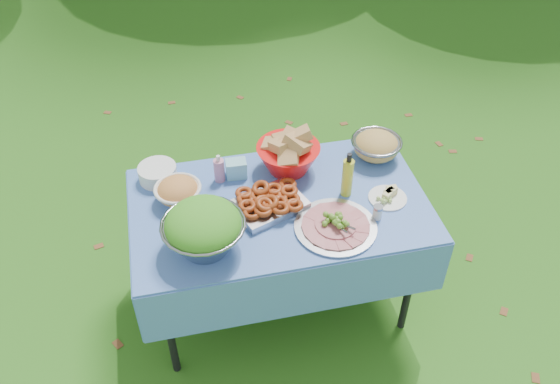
{
  "coord_description": "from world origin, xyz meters",
  "views": [
    {
      "loc": [
        -0.46,
        -2.09,
        2.75
      ],
      "look_at": [
        0.0,
        0.0,
        0.84
      ],
      "focal_mm": 38.0,
      "sensor_mm": 36.0,
      "label": 1
    }
  ],
  "objects_px": {
    "charcuterie_platter": "(336,221)",
    "oil_bottle": "(348,174)",
    "picnic_table": "(280,256)",
    "pasta_bowl_steel": "(376,145)",
    "salad_bowl": "(204,229)",
    "plate_stack": "(158,173)",
    "bread_bowl": "(288,152)"
  },
  "relations": [
    {
      "from": "charcuterie_platter",
      "to": "oil_bottle",
      "type": "xyz_separation_m",
      "value": [
        0.12,
        0.22,
        0.08
      ]
    },
    {
      "from": "picnic_table",
      "to": "salad_bowl",
      "type": "bearing_deg",
      "value": -151.08
    },
    {
      "from": "picnic_table",
      "to": "plate_stack",
      "type": "xyz_separation_m",
      "value": [
        -0.57,
        0.32,
        0.42
      ]
    },
    {
      "from": "picnic_table",
      "to": "charcuterie_platter",
      "type": "height_order",
      "value": "charcuterie_platter"
    },
    {
      "from": "charcuterie_platter",
      "to": "oil_bottle",
      "type": "relative_size",
      "value": 1.56
    },
    {
      "from": "salad_bowl",
      "to": "plate_stack",
      "type": "xyz_separation_m",
      "value": [
        -0.18,
        0.54,
        -0.08
      ]
    },
    {
      "from": "oil_bottle",
      "to": "bread_bowl",
      "type": "bearing_deg",
      "value": 133.13
    },
    {
      "from": "plate_stack",
      "to": "pasta_bowl_steel",
      "type": "relative_size",
      "value": 0.74
    },
    {
      "from": "picnic_table",
      "to": "bread_bowl",
      "type": "distance_m",
      "value": 0.56
    },
    {
      "from": "pasta_bowl_steel",
      "to": "charcuterie_platter",
      "type": "distance_m",
      "value": 0.61
    },
    {
      "from": "bread_bowl",
      "to": "oil_bottle",
      "type": "xyz_separation_m",
      "value": [
        0.24,
        -0.25,
        0.02
      ]
    },
    {
      "from": "pasta_bowl_steel",
      "to": "picnic_table",
      "type": "bearing_deg",
      "value": -156.25
    },
    {
      "from": "oil_bottle",
      "to": "pasta_bowl_steel",
      "type": "bearing_deg",
      "value": 46.51
    },
    {
      "from": "plate_stack",
      "to": "picnic_table",
      "type": "bearing_deg",
      "value": -29.19
    },
    {
      "from": "picnic_table",
      "to": "charcuterie_platter",
      "type": "relative_size",
      "value": 3.72
    },
    {
      "from": "oil_bottle",
      "to": "plate_stack",
      "type": "bearing_deg",
      "value": 160.73
    },
    {
      "from": "picnic_table",
      "to": "pasta_bowl_steel",
      "type": "bearing_deg",
      "value": 23.75
    },
    {
      "from": "plate_stack",
      "to": "pasta_bowl_steel",
      "type": "bearing_deg",
      "value": -2.97
    },
    {
      "from": "salad_bowl",
      "to": "charcuterie_platter",
      "type": "distance_m",
      "value": 0.62
    },
    {
      "from": "salad_bowl",
      "to": "pasta_bowl_steel",
      "type": "bearing_deg",
      "value": 25.88
    },
    {
      "from": "salad_bowl",
      "to": "bread_bowl",
      "type": "xyz_separation_m",
      "value": [
        0.5,
        0.47,
        -0.01
      ]
    },
    {
      "from": "charcuterie_platter",
      "to": "bread_bowl",
      "type": "bearing_deg",
      "value": 103.86
    },
    {
      "from": "charcuterie_platter",
      "to": "pasta_bowl_steel",
      "type": "bearing_deg",
      "value": 52.8
    },
    {
      "from": "bread_bowl",
      "to": "charcuterie_platter",
      "type": "xyz_separation_m",
      "value": [
        0.12,
        -0.48,
        -0.07
      ]
    },
    {
      "from": "picnic_table",
      "to": "oil_bottle",
      "type": "xyz_separation_m",
      "value": [
        0.34,
        -0.0,
        0.51
      ]
    },
    {
      "from": "oil_bottle",
      "to": "charcuterie_platter",
      "type": "bearing_deg",
      "value": -118.36
    },
    {
      "from": "salad_bowl",
      "to": "plate_stack",
      "type": "height_order",
      "value": "salad_bowl"
    },
    {
      "from": "pasta_bowl_steel",
      "to": "salad_bowl",
      "type": "bearing_deg",
      "value": -154.12
    },
    {
      "from": "picnic_table",
      "to": "pasta_bowl_steel",
      "type": "height_order",
      "value": "pasta_bowl_steel"
    },
    {
      "from": "plate_stack",
      "to": "bread_bowl",
      "type": "xyz_separation_m",
      "value": [
        0.67,
        -0.06,
        0.07
      ]
    },
    {
      "from": "charcuterie_platter",
      "to": "plate_stack",
      "type": "bearing_deg",
      "value": 145.56
    },
    {
      "from": "picnic_table",
      "to": "bread_bowl",
      "type": "bearing_deg",
      "value": 67.96
    }
  ]
}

